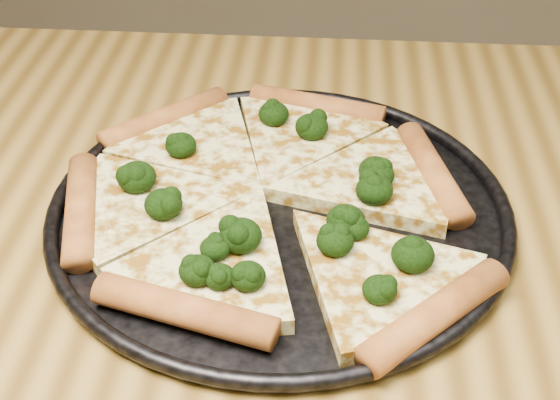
{
  "coord_description": "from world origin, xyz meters",
  "views": [
    {
      "loc": [
        0.13,
        -0.46,
        1.17
      ],
      "look_at": [
        0.09,
        0.08,
        0.77
      ],
      "focal_mm": 48.58,
      "sensor_mm": 36.0,
      "label": 1
    }
  ],
  "objects": [
    {
      "name": "broccoli_florets",
      "position": [
        0.1,
        0.06,
        0.78
      ],
      "size": [
        0.27,
        0.28,
        0.03
      ],
      "color": "black",
      "rests_on": "pizza"
    },
    {
      "name": "pizza_pan",
      "position": [
        0.09,
        0.08,
        0.76
      ],
      "size": [
        0.41,
        0.41,
        0.02
      ],
      "color": "black",
      "rests_on": "dining_table"
    },
    {
      "name": "dining_table",
      "position": [
        0.0,
        0.0,
        0.66
      ],
      "size": [
        1.2,
        0.9,
        0.75
      ],
      "color": "olive",
      "rests_on": "ground"
    },
    {
      "name": "pizza",
      "position": [
        0.08,
        0.09,
        0.77
      ],
      "size": [
        0.39,
        0.39,
        0.03
      ],
      "rotation": [
        0.0,
        0.0,
        -0.27
      ],
      "color": "#DDD987",
      "rests_on": "pizza_pan"
    }
  ]
}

